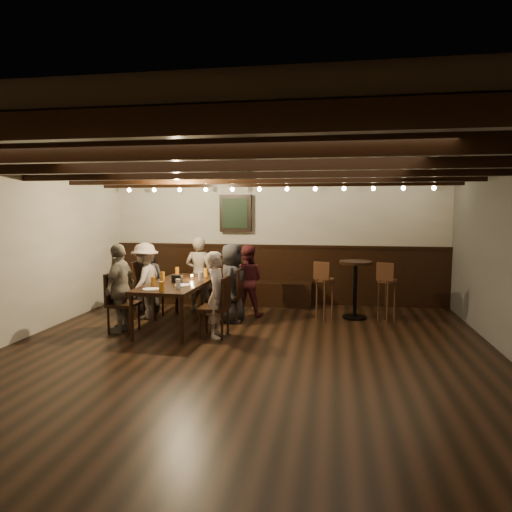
% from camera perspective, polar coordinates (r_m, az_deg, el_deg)
% --- Properties ---
extents(room, '(7.00, 7.00, 7.00)m').
position_cam_1_polar(room, '(7.69, -0.64, 0.20)').
color(room, black).
rests_on(room, ground).
extents(dining_table, '(0.88, 1.89, 0.70)m').
position_cam_1_polar(dining_table, '(7.21, -9.68, -3.69)').
color(dining_table, black).
rests_on(dining_table, floor).
extents(chair_left_near, '(0.45, 0.45, 0.96)m').
position_cam_1_polar(chair_left_near, '(7.95, -13.40, -5.45)').
color(chair_left_near, black).
rests_on(chair_left_near, floor).
extents(chair_left_far, '(0.41, 0.41, 0.89)m').
position_cam_1_polar(chair_left_far, '(7.16, -16.32, -6.96)').
color(chair_left_far, black).
rests_on(chair_left_far, floor).
extents(chair_right_near, '(0.41, 0.41, 0.88)m').
position_cam_1_polar(chair_right_near, '(7.50, -3.23, -6.18)').
color(chair_right_near, black).
rests_on(chair_right_near, floor).
extents(chair_right_far, '(0.41, 0.41, 0.88)m').
position_cam_1_polar(chair_right_far, '(6.65, -5.10, -7.78)').
color(chair_right_far, black).
rests_on(chair_right_far, floor).
extents(person_bench_left, '(0.59, 0.39, 1.20)m').
position_cam_1_polar(person_bench_left, '(8.38, -13.32, -2.74)').
color(person_bench_left, '#2B2A2D').
rests_on(person_bench_left, floor).
extents(person_bench_centre, '(0.50, 0.33, 1.35)m').
position_cam_1_polar(person_bench_centre, '(8.19, -7.14, -2.29)').
color(person_bench_centre, slate).
rests_on(person_bench_centre, floor).
extents(person_bench_right, '(0.60, 0.47, 1.23)m').
position_cam_1_polar(person_bench_right, '(7.82, -1.17, -3.10)').
color(person_bench_right, '#501B21').
rests_on(person_bench_right, floor).
extents(person_left_near, '(0.49, 0.83, 1.28)m').
position_cam_1_polar(person_left_near, '(7.90, -13.66, -2.99)').
color(person_left_near, gray).
rests_on(person_left_near, floor).
extents(person_left_far, '(0.34, 0.79, 1.33)m').
position_cam_1_polar(person_left_far, '(7.10, -16.64, -3.85)').
color(person_left_far, slate).
rests_on(person_left_far, floor).
extents(person_right_near, '(0.42, 0.63, 1.28)m').
position_cam_1_polar(person_right_near, '(7.42, -3.01, -3.38)').
color(person_right_near, black).
rests_on(person_right_near, floor).
extents(person_right_far, '(0.30, 0.46, 1.24)m').
position_cam_1_polar(person_right_far, '(6.57, -4.86, -4.82)').
color(person_right_far, '#AF9E94').
rests_on(person_right_far, floor).
extents(pint_a, '(0.07, 0.07, 0.14)m').
position_cam_1_polar(pint_a, '(7.94, -9.84, -1.88)').
color(pint_a, '#BF7219').
rests_on(pint_a, dining_table).
extents(pint_b, '(0.07, 0.07, 0.14)m').
position_cam_1_polar(pint_b, '(7.72, -6.28, -2.05)').
color(pint_b, '#BF7219').
rests_on(pint_b, dining_table).
extents(pint_c, '(0.07, 0.07, 0.14)m').
position_cam_1_polar(pint_c, '(7.39, -11.61, -2.49)').
color(pint_c, '#BF7219').
rests_on(pint_c, dining_table).
extents(pint_d, '(0.07, 0.07, 0.14)m').
position_cam_1_polar(pint_d, '(7.28, -6.93, -2.54)').
color(pint_d, silver).
rests_on(pint_d, dining_table).
extents(pint_e, '(0.07, 0.07, 0.14)m').
position_cam_1_polar(pint_e, '(6.86, -12.72, -3.17)').
color(pint_e, '#BF7219').
rests_on(pint_e, dining_table).
extents(pint_f, '(0.07, 0.07, 0.14)m').
position_cam_1_polar(pint_f, '(6.61, -9.72, -3.45)').
color(pint_f, silver).
rests_on(pint_f, dining_table).
extents(pint_g, '(0.07, 0.07, 0.14)m').
position_cam_1_polar(pint_g, '(6.44, -11.74, -3.75)').
color(pint_g, '#BF7219').
rests_on(pint_g, dining_table).
extents(plate_near, '(0.24, 0.24, 0.01)m').
position_cam_1_polar(plate_near, '(6.62, -13.01, -4.06)').
color(plate_near, white).
rests_on(plate_near, dining_table).
extents(plate_far, '(0.24, 0.24, 0.01)m').
position_cam_1_polar(plate_far, '(6.86, -9.14, -3.63)').
color(plate_far, white).
rests_on(plate_far, dining_table).
extents(condiment_caddy, '(0.15, 0.10, 0.12)m').
position_cam_1_polar(condiment_caddy, '(7.15, -9.83, -2.83)').
color(condiment_caddy, black).
rests_on(condiment_caddy, dining_table).
extents(candle, '(0.05, 0.05, 0.05)m').
position_cam_1_polar(candle, '(7.44, -8.02, -2.73)').
color(candle, beige).
rests_on(candle, dining_table).
extents(high_top_table, '(0.55, 0.55, 0.97)m').
position_cam_1_polar(high_top_table, '(7.82, 12.30, -3.04)').
color(high_top_table, black).
rests_on(high_top_table, floor).
extents(bar_stool_left, '(0.34, 0.35, 0.99)m').
position_cam_1_polar(bar_stool_left, '(7.66, 8.55, -5.23)').
color(bar_stool_left, '#3D2313').
rests_on(bar_stool_left, floor).
extents(bar_stool_right, '(0.34, 0.35, 0.99)m').
position_cam_1_polar(bar_stool_right, '(7.76, 16.00, -5.26)').
color(bar_stool_right, '#3D2313').
rests_on(bar_stool_right, floor).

